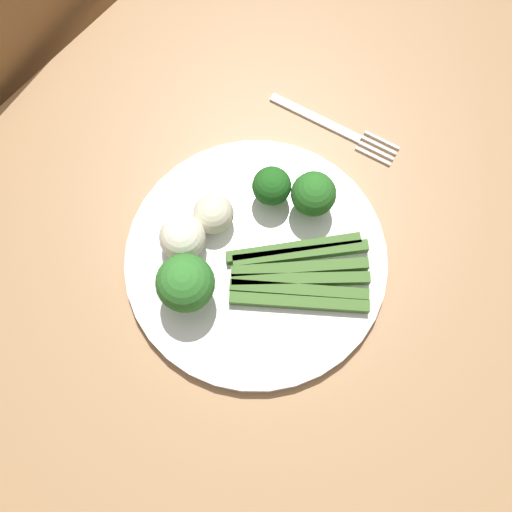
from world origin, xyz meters
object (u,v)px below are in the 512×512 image
at_px(chair, 31,128).
at_px(asparagus_bundle, 299,274).
at_px(cauliflower_edge, 183,237).
at_px(fork, 334,127).
at_px(broccoli_back_right, 313,194).
at_px(broccoli_front, 272,186).
at_px(plate, 256,260).
at_px(broccoli_left, 185,283).
at_px(cauliflower_mid, 214,214).
at_px(dining_table, 307,301).

xyz_separation_m(chair, asparagus_bundle, (-0.01, 0.55, 0.29)).
relative_size(cauliflower_edge, fork, 0.30).
distance_m(chair, broccoli_back_right, 0.61).
bearing_deg(broccoli_front, plate, 26.44).
relative_size(asparagus_bundle, fork, 0.96).
bearing_deg(asparagus_bundle, fork, 72.76).
relative_size(broccoli_back_right, fork, 0.36).
xyz_separation_m(broccoli_left, cauliflower_mid, (-0.08, -0.03, -0.02)).
distance_m(chair, plate, 0.57).
distance_m(broccoli_back_right, cauliflower_edge, 0.15).
xyz_separation_m(dining_table, asparagus_bundle, (0.02, -0.01, 0.15)).
xyz_separation_m(dining_table, chair, (0.03, -0.56, -0.14)).
bearing_deg(dining_table, asparagus_bundle, -31.79).
distance_m(dining_table, broccoli_back_right, 0.19).
distance_m(dining_table, broccoli_left, 0.23).
xyz_separation_m(plate, fork, (-0.19, -0.04, -0.01)).
distance_m(dining_table, plate, 0.15).
relative_size(dining_table, fork, 6.69).
bearing_deg(chair, cauliflower_edge, 78.02).
relative_size(broccoli_left, broccoli_front, 1.40).
bearing_deg(chair, asparagus_bundle, 84.68).
bearing_deg(chair, broccoli_back_right, 92.68).
distance_m(cauliflower_edge, fork, 0.23).
bearing_deg(plate, fork, -169.32).
bearing_deg(broccoli_front, chair, -82.75).
bearing_deg(broccoli_left, broccoli_back_right, 167.20).
bearing_deg(chair, plate, 83.24).
bearing_deg(cauliflower_mid, fork, 171.90).
relative_size(chair, broccoli_left, 11.85).
bearing_deg(fork, cauliflower_mid, -108.38).
bearing_deg(broccoli_left, asparagus_bundle, 139.92).
relative_size(plate, broccoli_back_right, 4.80).
xyz_separation_m(broccoli_front, cauliflower_edge, (0.10, -0.04, -0.01)).
distance_m(cauliflower_mid, fork, 0.19).
bearing_deg(broccoli_front, fork, -178.51).
xyz_separation_m(asparagus_bundle, cauliflower_mid, (0.01, -0.11, 0.02)).
xyz_separation_m(plate, broccoli_front, (-0.07, -0.03, 0.04)).
bearing_deg(broccoli_back_right, broccoli_left, -12.80).
bearing_deg(chair, broccoli_front, 91.10).
distance_m(broccoli_back_right, cauliflower_mid, 0.11).
height_order(dining_table, plate, plate).
distance_m(plate, broccoli_back_right, 0.09).
height_order(dining_table, broccoli_front, broccoli_front).
relative_size(plate, broccoli_front, 5.46).
relative_size(dining_table, broccoli_left, 15.08).
height_order(dining_table, fork, fork).
height_order(plate, asparagus_bundle, asparagus_bundle).
bearing_deg(chair, cauliflower_mid, 83.55).
xyz_separation_m(chair, broccoli_left, (0.08, 0.47, 0.33)).
height_order(broccoli_back_right, fork, broccoli_back_right).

